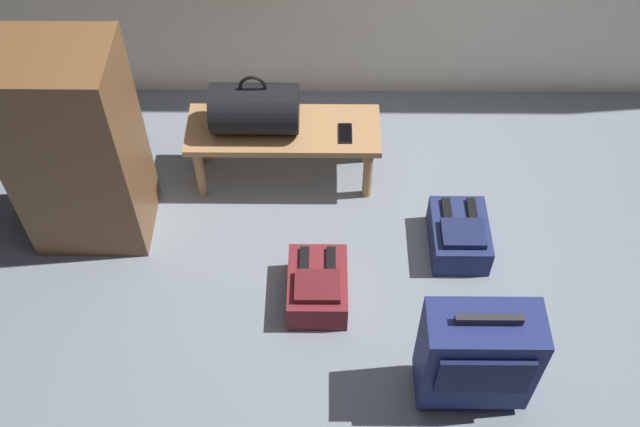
{
  "coord_description": "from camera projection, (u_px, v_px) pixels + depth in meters",
  "views": [
    {
      "loc": [
        -0.3,
        -1.91,
        3.01
      ],
      "look_at": [
        -0.32,
        0.37,
        0.25
      ],
      "focal_mm": 41.41,
      "sensor_mm": 36.0,
      "label": 1
    }
  ],
  "objects": [
    {
      "name": "ground_plane",
      "position": [
        385.0,
        306.0,
        3.53
      ],
      "size": [
        6.6,
        6.6,
        0.0
      ],
      "primitive_type": "plane",
      "color": "slate"
    },
    {
      "name": "bench",
      "position": [
        284.0,
        135.0,
        3.83
      ],
      "size": [
        1.0,
        0.36,
        0.37
      ],
      "color": "#A87A4C",
      "rests_on": "ground"
    },
    {
      "name": "duffel_bag_black",
      "position": [
        255.0,
        108.0,
        3.69
      ],
      "size": [
        0.44,
        0.26,
        0.34
      ],
      "color": "black",
      "rests_on": "bench"
    },
    {
      "name": "cell_phone",
      "position": [
        345.0,
        133.0,
        3.76
      ],
      "size": [
        0.07,
        0.14,
        0.01
      ],
      "color": "black",
      "rests_on": "bench"
    },
    {
      "name": "suitcase_upright_navy",
      "position": [
        477.0,
        356.0,
        3.02
      ],
      "size": [
        0.47,
        0.26,
        0.61
      ],
      "color": "navy",
      "rests_on": "ground"
    },
    {
      "name": "backpack_maroon",
      "position": [
        318.0,
        286.0,
        3.49
      ],
      "size": [
        0.28,
        0.38,
        0.21
      ],
      "color": "maroon",
      "rests_on": "ground"
    },
    {
      "name": "backpack_navy",
      "position": [
        459.0,
        235.0,
        3.69
      ],
      "size": [
        0.28,
        0.38,
        0.21
      ],
      "color": "navy",
      "rests_on": "ground"
    },
    {
      "name": "side_cabinet",
      "position": [
        75.0,
        148.0,
        3.44
      ],
      "size": [
        0.56,
        0.44,
        1.1
      ],
      "color": "brown",
      "rests_on": "ground"
    }
  ]
}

